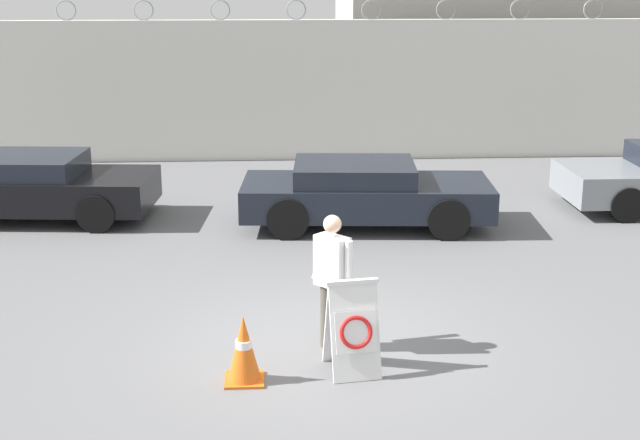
% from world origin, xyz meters
% --- Properties ---
extents(ground_plane, '(90.00, 90.00, 0.00)m').
position_xyz_m(ground_plane, '(0.00, 0.00, 0.00)').
color(ground_plane, slate).
extents(perimeter_wall, '(36.00, 0.30, 3.76)m').
position_xyz_m(perimeter_wall, '(-0.00, 11.15, 1.66)').
color(perimeter_wall, silver).
rests_on(perimeter_wall, ground_plane).
extents(building_block, '(8.07, 5.87, 6.64)m').
position_xyz_m(building_block, '(5.48, 15.33, 3.32)').
color(building_block, '#B2ADA3').
rests_on(building_block, ground_plane).
extents(barricade_sign, '(0.64, 0.72, 1.10)m').
position_xyz_m(barricade_sign, '(0.25, -0.81, 0.54)').
color(barricade_sign, white).
rests_on(barricade_sign, ground_plane).
extents(security_guard, '(0.48, 0.63, 1.67)m').
position_xyz_m(security_guard, '(0.06, -0.14, 0.92)').
color(security_guard, '#514C42').
rests_on(security_guard, ground_plane).
extents(traffic_cone_near, '(0.44, 0.44, 0.77)m').
position_xyz_m(traffic_cone_near, '(-0.97, -0.99, 0.38)').
color(traffic_cone_near, orange).
rests_on(traffic_cone_near, ground_plane).
extents(parked_car_front_coupe, '(4.35, 2.19, 1.18)m').
position_xyz_m(parked_car_front_coupe, '(-4.96, 6.00, 0.61)').
color(parked_car_front_coupe, black).
rests_on(parked_car_front_coupe, ground_plane).
extents(parked_car_rear_sedan, '(4.50, 2.16, 1.15)m').
position_xyz_m(parked_car_rear_sedan, '(1.00, 5.19, 0.61)').
color(parked_car_rear_sedan, black).
rests_on(parked_car_rear_sedan, ground_plane).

